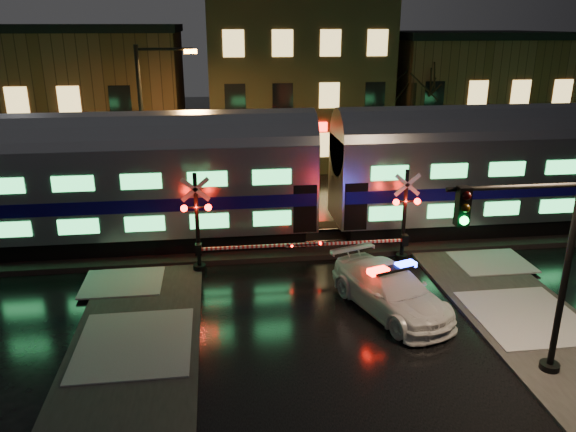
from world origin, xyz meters
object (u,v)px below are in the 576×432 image
Objects in this scene: streetlight at (149,123)px; police_car at (391,290)px; crossing_signal_right at (396,226)px; crossing_signal_left at (207,233)px; traffic_light at (534,273)px.

police_car is at bearing -49.99° from streetlight.
streetlight is (-9.01, 10.73, 4.20)m from police_car.
crossing_signal_right is 0.65× the size of streetlight.
streetlight reaches higher than crossing_signal_right.
traffic_light reaches higher than crossing_signal_left.
police_car is at bearing -32.52° from crossing_signal_left.
traffic_light is (2.51, -4.25, 2.44)m from police_car.
police_car is 14.63m from streetlight.
streetlight reaches higher than traffic_light.
crossing_signal_right is at bearing -0.02° from crossing_signal_left.
police_car is 1.02× the size of crossing_signal_right.
crossing_signal_left is at bearing 128.23° from police_car.
police_car is 0.66× the size of streetlight.
streetlight reaches higher than police_car.
streetlight is at bearing 113.50° from traffic_light.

